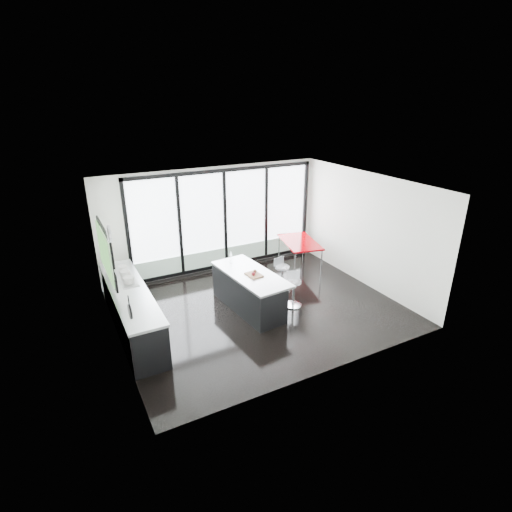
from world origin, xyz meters
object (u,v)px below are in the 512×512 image
red_table (299,255)px  island (248,291)px  bar_stool_near (293,293)px  bar_stool_far (282,278)px

red_table → island: bearing=-149.1°
island → red_table: size_ratio=1.47×
bar_stool_near → bar_stool_far: 0.81m
island → bar_stool_near: island is taller
red_table → bar_stool_near: bearing=-126.9°
island → red_table: 2.64m
bar_stool_far → island: bearing=-170.6°
bar_stool_far → red_table: size_ratio=0.43×
bar_stool_far → red_table: 1.47m
island → bar_stool_near: 1.04m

